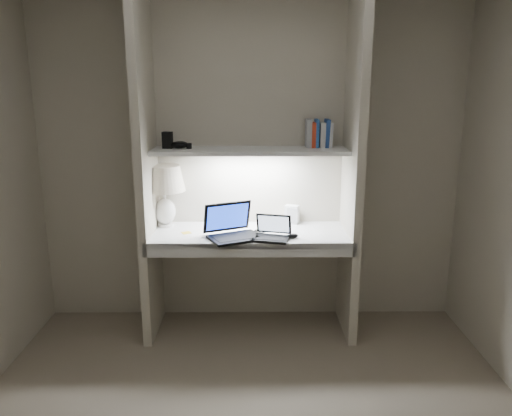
{
  "coord_description": "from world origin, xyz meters",
  "views": [
    {
      "loc": [
        0.02,
        -2.26,
        1.82
      ],
      "look_at": [
        0.04,
        1.05,
        0.99
      ],
      "focal_mm": 35.0,
      "sensor_mm": 36.0,
      "label": 1
    }
  ],
  "objects_px": {
    "laptop_netbook": "(272,233)",
    "speaker": "(292,214)",
    "table_lamp": "(164,186)",
    "book_row": "(319,134)",
    "laptop_main": "(232,230)"
  },
  "relations": [
    {
      "from": "table_lamp",
      "to": "book_row",
      "type": "relative_size",
      "value": 2.27
    },
    {
      "from": "speaker",
      "to": "book_row",
      "type": "bearing_deg",
      "value": 9.01
    },
    {
      "from": "table_lamp",
      "to": "laptop_netbook",
      "type": "xyz_separation_m",
      "value": [
        0.79,
        -0.32,
        -0.27
      ]
    },
    {
      "from": "table_lamp",
      "to": "speaker",
      "type": "height_order",
      "value": "table_lamp"
    },
    {
      "from": "laptop_netbook",
      "to": "book_row",
      "type": "relative_size",
      "value": 1.44
    },
    {
      "from": "speaker",
      "to": "book_row",
      "type": "height_order",
      "value": "book_row"
    },
    {
      "from": "speaker",
      "to": "book_row",
      "type": "distance_m",
      "value": 0.65
    },
    {
      "from": "laptop_netbook",
      "to": "speaker",
      "type": "bearing_deg",
      "value": 80.65
    },
    {
      "from": "laptop_netbook",
      "to": "speaker",
      "type": "height_order",
      "value": "laptop_netbook"
    },
    {
      "from": "laptop_main",
      "to": "speaker",
      "type": "height_order",
      "value": "laptop_main"
    },
    {
      "from": "laptop_netbook",
      "to": "table_lamp",
      "type": "bearing_deg",
      "value": 172.59
    },
    {
      "from": "table_lamp",
      "to": "speaker",
      "type": "xyz_separation_m",
      "value": [
        0.96,
        0.07,
        -0.24
      ]
    },
    {
      "from": "book_row",
      "to": "laptop_main",
      "type": "bearing_deg",
      "value": -153.41
    },
    {
      "from": "table_lamp",
      "to": "laptop_main",
      "type": "height_order",
      "value": "table_lamp"
    },
    {
      "from": "laptop_main",
      "to": "laptop_netbook",
      "type": "xyz_separation_m",
      "value": [
        0.27,
        -0.04,
        -0.02
      ]
    }
  ]
}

